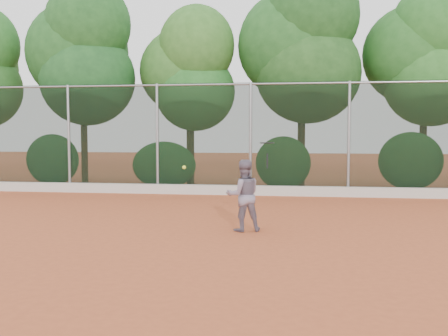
# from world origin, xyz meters

# --- Properties ---
(ground) EXTENTS (80.00, 80.00, 0.00)m
(ground) POSITION_xyz_m (0.00, 0.00, 0.00)
(ground) COLOR #B24F2A
(ground) RESTS_ON ground
(concrete_curb) EXTENTS (24.00, 0.20, 0.30)m
(concrete_curb) POSITION_xyz_m (0.00, 6.82, 0.15)
(concrete_curb) COLOR beige
(concrete_curb) RESTS_ON ground
(tennis_player) EXTENTS (0.81, 0.72, 1.41)m
(tennis_player) POSITION_xyz_m (0.37, 1.12, 0.71)
(tennis_player) COLOR slate
(tennis_player) RESTS_ON ground
(chainlink_fence) EXTENTS (24.09, 0.09, 3.50)m
(chainlink_fence) POSITION_xyz_m (-0.00, 7.00, 1.86)
(chainlink_fence) COLOR black
(chainlink_fence) RESTS_ON ground
(foliage_backdrop) EXTENTS (23.70, 3.63, 7.55)m
(foliage_backdrop) POSITION_xyz_m (-0.55, 8.98, 4.40)
(foliage_backdrop) COLOR #3E2418
(foliage_backdrop) RESTS_ON ground
(tennis_racket) EXTENTS (0.32, 0.32, 0.51)m
(tennis_racket) POSITION_xyz_m (0.83, 1.03, 1.70)
(tennis_racket) COLOR black
(tennis_racket) RESTS_ON ground
(tennis_ball_in_flight) EXTENTS (0.07, 0.07, 0.07)m
(tennis_ball_in_flight) POSITION_xyz_m (-0.81, 1.06, 1.25)
(tennis_ball_in_flight) COLOR #EBF938
(tennis_ball_in_flight) RESTS_ON ground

